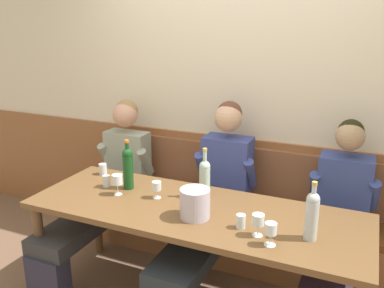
{
  "coord_description": "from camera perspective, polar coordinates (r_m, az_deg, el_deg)",
  "views": [
    {
      "loc": [
        0.98,
        -2.09,
        1.93
      ],
      "look_at": [
        -0.15,
        0.45,
        1.09
      ],
      "focal_mm": 38.23,
      "sensor_mm": 36.0,
      "label": 1
    }
  ],
  "objects": [
    {
      "name": "person_center_left_seat",
      "position": [
        3.04,
        2.91,
        -7.81
      ],
      "size": [
        0.48,
        1.25,
        1.34
      ],
      "color": "#372831",
      "rests_on": "ground"
    },
    {
      "name": "person_right_seat",
      "position": [
        3.45,
        -11.98,
        -5.75
      ],
      "size": [
        0.49,
        1.25,
        1.29
      ],
      "color": "#242536",
      "rests_on": "ground"
    },
    {
      "name": "wine_glass_center_front",
      "position": [
        2.91,
        -10.38,
        -5.03
      ],
      "size": [
        0.07,
        0.07,
        0.15
      ],
      "color": "silver",
      "rests_on": "dining_table"
    },
    {
      "name": "wall_bench",
      "position": [
        3.49,
        4.81,
        -11.41
      ],
      "size": [
        2.53,
        0.42,
        0.94
      ],
      "color": "brown",
      "rests_on": "ground"
    },
    {
      "name": "ice_bucket",
      "position": [
        2.55,
        0.41,
        -8.28
      ],
      "size": [
        0.19,
        0.19,
        0.19
      ],
      "primitive_type": "cylinder",
      "color": "#B8B0C2",
      "rests_on": "dining_table"
    },
    {
      "name": "wood_wainscot_panel",
      "position": [
        3.58,
        6.01,
        -6.85
      ],
      "size": [
        6.8,
        0.03,
        1.0
      ],
      "primitive_type": "cube",
      "color": "brown",
      "rests_on": "ground"
    },
    {
      "name": "water_tumbler_center",
      "position": [
        2.47,
        6.82,
        -10.66
      ],
      "size": [
        0.06,
        0.06,
        0.09
      ],
      "primitive_type": "cylinder",
      "color": "silver",
      "rests_on": "dining_table"
    },
    {
      "name": "person_center_right_seat",
      "position": [
        2.88,
        19.65,
        -11.07
      ],
      "size": [
        0.47,
        1.25,
        1.29
      ],
      "color": "#2E3430",
      "rests_on": "ground"
    },
    {
      "name": "wine_glass_right_end",
      "position": [
        2.38,
        9.21,
        -10.48
      ],
      "size": [
        0.07,
        0.07,
        0.13
      ],
      "color": "silver",
      "rests_on": "dining_table"
    },
    {
      "name": "wine_bottle_clear_water",
      "position": [
        2.38,
        16.38,
        -9.39
      ],
      "size": [
        0.07,
        0.07,
        0.35
      ],
      "color": "#B7C1C3",
      "rests_on": "dining_table"
    },
    {
      "name": "room_wall_back",
      "position": [
        3.37,
        6.78,
        7.67
      ],
      "size": [
        6.8,
        0.08,
        2.8
      ],
      "primitive_type": "cube",
      "color": "beige",
      "rests_on": "ground"
    },
    {
      "name": "dining_table",
      "position": [
        2.75,
        0.2,
        -10.5
      ],
      "size": [
        2.23,
        0.79,
        0.75
      ],
      "color": "brown",
      "rests_on": "ground"
    },
    {
      "name": "water_tumbler_left",
      "position": [
        3.34,
        -12.32,
        -3.45
      ],
      "size": [
        0.06,
        0.06,
        0.09
      ],
      "primitive_type": "cylinder",
      "color": "silver",
      "rests_on": "dining_table"
    },
    {
      "name": "wine_glass_left_end",
      "position": [
        2.83,
        -4.95,
        -5.98
      ],
      "size": [
        0.06,
        0.06,
        0.12
      ],
      "color": "silver",
      "rests_on": "dining_table"
    },
    {
      "name": "wine_bottle_amber_mid",
      "position": [
        2.99,
        -8.93,
        -3.19
      ],
      "size": [
        0.08,
        0.08,
        0.37
      ],
      "color": "#15441A",
      "rests_on": "dining_table"
    },
    {
      "name": "wine_bottle_green_tall",
      "position": [
        2.81,
        1.74,
        -4.68
      ],
      "size": [
        0.08,
        0.08,
        0.36
      ],
      "color": "#ACCABA",
      "rests_on": "dining_table"
    },
    {
      "name": "wine_glass_mid_right",
      "position": [
        2.3,
        10.93,
        -11.71
      ],
      "size": [
        0.07,
        0.07,
        0.13
      ],
      "color": "silver",
      "rests_on": "dining_table"
    },
    {
      "name": "water_tumbler_right",
      "position": [
        3.1,
        -11.85,
        -5.08
      ],
      "size": [
        0.06,
        0.06,
        0.08
      ],
      "primitive_type": "cylinder",
      "color": "silver",
      "rests_on": "dining_table"
    }
  ]
}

